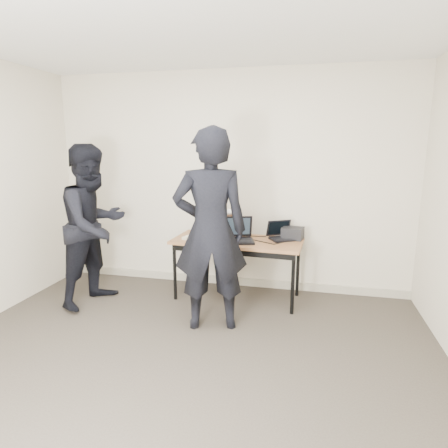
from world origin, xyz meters
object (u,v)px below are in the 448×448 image
(laptop_right, at_px, (281,235))
(leather_satchel, at_px, (226,225))
(laptop_center, at_px, (237,236))
(person_observer, at_px, (94,226))
(equipment_box, at_px, (293,233))
(desk, at_px, (237,245))
(person_typist, at_px, (210,231))
(laptop_beige, at_px, (199,235))

(laptop_right, relative_size, leather_satchel, 1.02)
(laptop_center, distance_m, person_observer, 1.63)
(laptop_center, height_order, equipment_box, laptop_center)
(laptop_center, relative_size, person_observer, 0.24)
(laptop_center, distance_m, leather_satchel, 0.34)
(desk, height_order, equipment_box, equipment_box)
(equipment_box, distance_m, person_typist, 1.23)
(desk, relative_size, equipment_box, 6.43)
(leather_satchel, height_order, equipment_box, leather_satchel)
(desk, bearing_deg, person_typist, -95.13)
(desk, xyz_separation_m, equipment_box, (0.63, 0.19, 0.13))
(desk, relative_size, laptop_beige, 4.20)
(person_typist, relative_size, person_observer, 1.09)
(laptop_beige, height_order, laptop_center, laptop_center)
(laptop_right, bearing_deg, laptop_beige, 162.10)
(person_typist, bearing_deg, desk, -115.80)
(person_observer, bearing_deg, desk, -58.41)
(desk, height_order, laptop_beige, laptop_beige)
(desk, xyz_separation_m, person_typist, (-0.12, -0.75, 0.33))
(desk, bearing_deg, laptop_center, -70.29)
(laptop_beige, bearing_deg, equipment_box, 32.13)
(person_typist, distance_m, person_observer, 1.48)
(desk, bearing_deg, laptop_right, 21.45)
(person_observer, bearing_deg, laptop_center, -60.19)
(laptop_right, bearing_deg, person_observer, 166.87)
(laptop_center, bearing_deg, desk, 90.15)
(laptop_right, xyz_separation_m, leather_satchel, (-0.68, 0.07, 0.08))
(desk, xyz_separation_m, leather_satchel, (-0.18, 0.23, 0.19))
(leather_satchel, xyz_separation_m, person_typist, (0.06, -0.98, 0.14))
(desk, distance_m, person_observer, 1.65)
(desk, distance_m, laptop_center, 0.13)
(desk, height_order, leather_satchel, leather_satchel)
(laptop_beige, xyz_separation_m, leather_satchel, (0.27, 0.27, 0.08))
(laptop_center, relative_size, leather_satchel, 1.14)
(laptop_beige, xyz_separation_m, laptop_right, (0.95, 0.20, 0.00))
(leather_satchel, relative_size, person_observer, 0.21)
(laptop_right, relative_size, person_typist, 0.20)
(laptop_right, xyz_separation_m, person_observer, (-2.07, -0.61, 0.14))
(leather_satchel, bearing_deg, person_typist, -96.20)
(laptop_beige, relative_size, leather_satchel, 0.96)
(leather_satchel, distance_m, person_typist, 0.99)
(desk, relative_size, laptop_right, 3.94)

